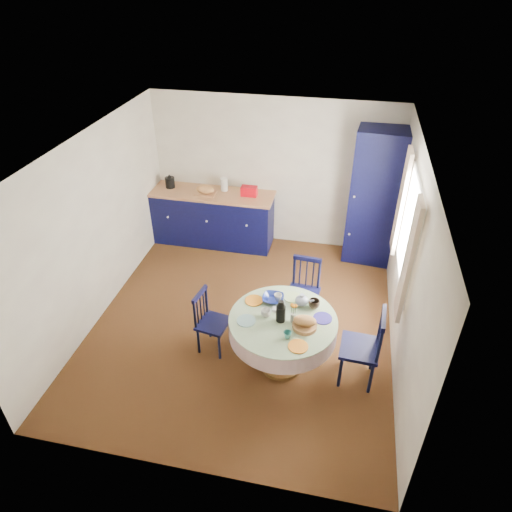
% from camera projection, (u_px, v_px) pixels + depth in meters
% --- Properties ---
extents(floor, '(4.50, 4.50, 0.00)m').
position_uv_depth(floor, '(243.00, 321.00, 6.37)').
color(floor, black).
rests_on(floor, ground).
extents(ceiling, '(4.50, 4.50, 0.00)m').
position_uv_depth(ceiling, '(240.00, 149.00, 4.97)').
color(ceiling, white).
rests_on(ceiling, wall_back).
extents(wall_back, '(4.00, 0.02, 2.50)m').
position_uv_depth(wall_back, '(273.00, 173.00, 7.49)').
color(wall_back, white).
rests_on(wall_back, floor).
extents(wall_left, '(0.02, 4.50, 2.50)m').
position_uv_depth(wall_left, '(94.00, 229.00, 6.01)').
color(wall_left, white).
rests_on(wall_left, floor).
extents(wall_right, '(0.02, 4.50, 2.50)m').
position_uv_depth(wall_right, '(408.00, 265.00, 5.33)').
color(wall_right, white).
rests_on(wall_right, floor).
extents(window, '(0.10, 1.74, 1.45)m').
position_uv_depth(window, '(407.00, 231.00, 5.43)').
color(window, white).
rests_on(window, wall_right).
extents(kitchen_counter, '(2.13, 0.67, 1.19)m').
position_uv_depth(kitchen_counter, '(212.00, 216.00, 7.86)').
color(kitchen_counter, black).
rests_on(kitchen_counter, floor).
extents(pantry_cabinet, '(0.81, 0.61, 2.20)m').
position_uv_depth(pantry_cabinet, '(375.00, 198.00, 7.09)').
color(pantry_cabinet, black).
rests_on(pantry_cabinet, floor).
extents(dining_table, '(1.26, 1.26, 1.04)m').
position_uv_depth(dining_table, '(283.00, 327.00, 5.34)').
color(dining_table, '#563518').
rests_on(dining_table, floor).
extents(chair_left, '(0.43, 0.44, 0.86)m').
position_uv_depth(chair_left, '(211.00, 321.00, 5.72)').
color(chair_left, black).
rests_on(chair_left, floor).
extents(chair_far, '(0.45, 0.43, 0.94)m').
position_uv_depth(chair_far, '(304.00, 291.00, 6.16)').
color(chair_far, black).
rests_on(chair_far, floor).
extents(chair_right, '(0.46, 0.48, 1.03)m').
position_uv_depth(chair_right, '(364.00, 347.00, 5.24)').
color(chair_right, black).
rests_on(chair_right, floor).
extents(mug_a, '(0.12, 0.12, 0.09)m').
position_uv_depth(mug_a, '(266.00, 313.00, 5.29)').
color(mug_a, silver).
rests_on(mug_a, dining_table).
extents(mug_b, '(0.09, 0.09, 0.08)m').
position_uv_depth(mug_b, '(287.00, 335.00, 4.99)').
color(mug_b, '#2B7673').
rests_on(mug_b, dining_table).
extents(mug_c, '(0.14, 0.14, 0.11)m').
position_uv_depth(mug_c, '(314.00, 304.00, 5.41)').
color(mug_c, black).
rests_on(mug_c, dining_table).
extents(mug_d, '(0.10, 0.10, 0.09)m').
position_uv_depth(mug_d, '(278.00, 298.00, 5.52)').
color(mug_d, silver).
rests_on(mug_d, dining_table).
extents(cobalt_bowl, '(0.26, 0.26, 0.06)m').
position_uv_depth(cobalt_bowl, '(273.00, 299.00, 5.52)').
color(cobalt_bowl, navy).
rests_on(cobalt_bowl, dining_table).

